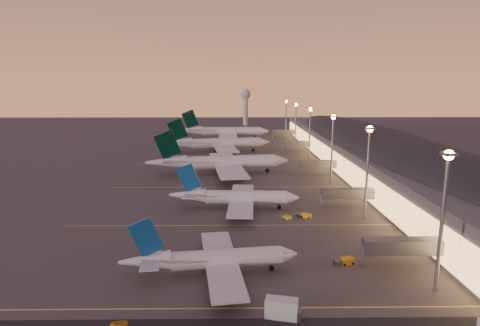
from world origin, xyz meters
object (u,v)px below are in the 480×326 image
(airliner_wide_mid, at_px, (216,143))
(catering_truck_a, at_px, (283,309))
(airliner_narrow_north, at_px, (234,197))
(baggage_tug_a, at_px, (344,261))
(baggage_tug_b, at_px, (372,249))
(baggage_tug_d, at_px, (286,217))
(airliner_wide_far, at_px, (223,131))
(airliner_wide_near, at_px, (219,163))
(radar_tower, at_px, (246,101))
(airliner_narrow_south, at_px, (211,259))
(baggage_tug_c, at_px, (305,215))

(airliner_wide_mid, relative_size, catering_truck_a, 9.91)
(airliner_narrow_north, height_order, baggage_tug_a, airliner_narrow_north)
(baggage_tug_a, bearing_deg, baggage_tug_b, 24.17)
(baggage_tug_a, xyz_separation_m, baggage_tug_b, (7.84, 6.42, -0.05))
(baggage_tug_b, bearing_deg, baggage_tug_d, 130.22)
(airliner_wide_far, distance_m, baggage_tug_d, 167.19)
(airliner_wide_near, xyz_separation_m, baggage_tug_d, (20.75, -56.83, -4.45))
(airliner_wide_far, distance_m, radar_tower, 97.57)
(airliner_narrow_south, distance_m, catering_truck_a, 19.45)
(airliner_wide_near, relative_size, radar_tower, 1.82)
(airliner_wide_mid, distance_m, catering_truck_a, 160.09)
(airliner_wide_mid, xyz_separation_m, airliner_wide_far, (1.96, 54.35, 0.28))
(airliner_wide_near, relative_size, baggage_tug_c, 13.90)
(airliner_wide_far, distance_m, baggage_tug_c, 166.65)
(radar_tower, height_order, baggage_tug_b, radar_tower)
(airliner_wide_near, relative_size, baggage_tug_b, 15.39)
(airliner_narrow_north, relative_size, airliner_wide_far, 0.62)
(airliner_narrow_north, xyz_separation_m, airliner_wide_mid, (-9.83, 101.87, 1.33))
(airliner_narrow_north, height_order, catering_truck_a, airliner_narrow_north)
(airliner_wide_mid, bearing_deg, baggage_tug_a, -85.15)
(airliner_wide_far, bearing_deg, catering_truck_a, -86.43)
(airliner_wide_near, height_order, baggage_tug_d, airliner_wide_near)
(airliner_wide_far, distance_m, catering_truck_a, 214.03)
(baggage_tug_b, distance_m, baggage_tug_c, 25.80)
(radar_tower, distance_m, baggage_tug_b, 283.58)
(radar_tower, distance_m, catering_truck_a, 308.52)
(airliner_wide_near, bearing_deg, airliner_narrow_south, -96.54)
(airliner_narrow_south, distance_m, airliner_wide_near, 89.73)
(catering_truck_a, relative_size, baggage_tug_d, 1.76)
(baggage_tug_c, height_order, catering_truck_a, catering_truck_a)
(baggage_tug_c, xyz_separation_m, baggage_tug_d, (-5.40, -1.36, -0.11))
(baggage_tug_b, relative_size, baggage_tug_c, 0.90)
(airliner_narrow_north, xyz_separation_m, baggage_tug_d, (14.33, -9.42, -3.15))
(airliner_wide_near, bearing_deg, baggage_tug_d, -77.72)
(airliner_narrow_south, bearing_deg, catering_truck_a, -57.95)
(radar_tower, bearing_deg, airliner_narrow_south, -92.87)
(airliner_wide_mid, bearing_deg, radar_tower, 73.97)
(airliner_narrow_south, bearing_deg, airliner_wide_near, 83.67)
(airliner_wide_near, distance_m, baggage_tug_d, 60.66)
(airliner_wide_mid, bearing_deg, baggage_tug_b, -81.41)
(airliner_narrow_south, relative_size, baggage_tug_c, 8.17)
(baggage_tug_d, bearing_deg, baggage_tug_c, 40.63)
(airliner_narrow_south, distance_m, baggage_tug_b, 37.00)
(airliner_narrow_south, xyz_separation_m, catering_truck_a, (12.35, -14.92, -1.72))
(airliner_narrow_south, height_order, catering_truck_a, airliner_narrow_south)
(airliner_wide_far, distance_m, baggage_tug_b, 191.59)
(radar_tower, height_order, baggage_tug_d, radar_tower)
(airliner_wide_mid, height_order, radar_tower, radar_tower)
(airliner_narrow_south, relative_size, airliner_wide_mid, 0.58)
(baggage_tug_d, bearing_deg, baggage_tug_a, -46.63)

